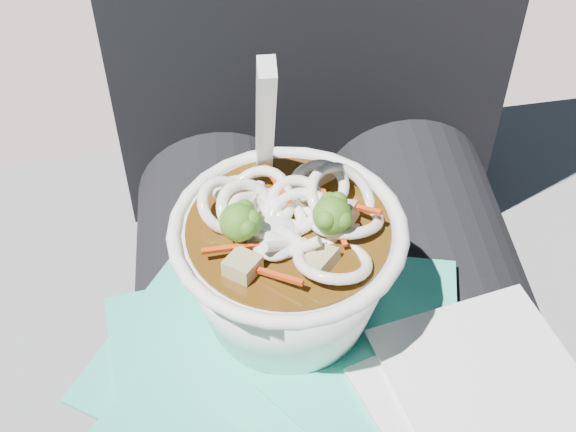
{
  "coord_description": "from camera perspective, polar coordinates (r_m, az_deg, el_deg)",
  "views": [
    {
      "loc": [
        -0.08,
        -0.31,
        1.04
      ],
      "look_at": [
        -0.04,
        0.02,
        0.69
      ],
      "focal_mm": 50.0,
      "sensor_mm": 36.0,
      "label": 1
    }
  ],
  "objects": [
    {
      "name": "napkins",
      "position": [
        0.52,
        13.77,
        -12.52
      ],
      "size": [
        0.16,
        0.17,
        0.01
      ],
      "color": "silver",
      "rests_on": "plastic_bag"
    },
    {
      "name": "plastic_bag",
      "position": [
        0.52,
        0.41,
        -12.58
      ],
      "size": [
        0.31,
        0.28,
        0.01
      ],
      "color": "#2CB999",
      "rests_on": "lap"
    },
    {
      "name": "stone_ledge",
      "position": [
        0.95,
        1.89,
        -14.19
      ],
      "size": [
        1.04,
        0.58,
        0.43
      ],
      "primitive_type": "cube",
      "rotation": [
        0.0,
        0.0,
        0.08
      ],
      "color": "slate",
      "rests_on": "ground"
    },
    {
      "name": "lap",
      "position": [
        0.62,
        4.32,
        -12.93
      ],
      "size": [
        0.32,
        0.48,
        0.15
      ],
      "color": "black",
      "rests_on": "stone_ledge"
    },
    {
      "name": "udon_bowl",
      "position": [
        0.51,
        -0.01,
        -2.94
      ],
      "size": [
        0.19,
        0.19,
        0.2
      ],
      "color": "white",
      "rests_on": "plastic_bag"
    },
    {
      "name": "person_body",
      "position": [
        0.65,
        3.21,
        -4.61
      ],
      "size": [
        0.34,
        0.94,
        0.98
      ],
      "color": "black",
      "rests_on": "ground"
    }
  ]
}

